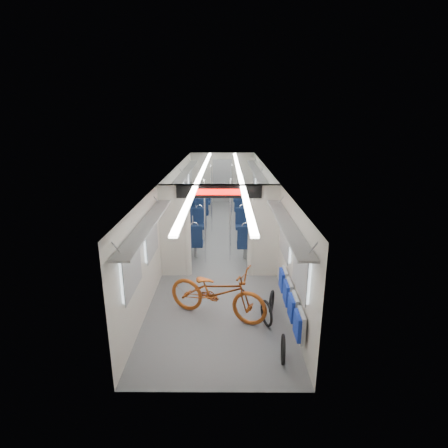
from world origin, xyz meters
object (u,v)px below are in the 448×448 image
Objects in this scene: seat_bay_near_left at (190,230)px; seat_bay_near_right at (251,231)px; bike_hoop_c at (271,303)px; bike_hoop_b at (266,314)px; stanchion_far_left at (211,199)px; stanchion_near_left at (205,222)px; stanchion_far_right at (231,198)px; stanchion_near_right at (230,221)px; seat_bay_far_right at (245,201)px; bike_hoop_a at (283,351)px; flip_bench at (290,300)px; seat_bay_far_left at (198,204)px; bicycle at (217,292)px.

seat_bay_near_right is (1.87, -0.08, 0.01)m from seat_bay_near_left.
bike_hoop_c is 0.23× the size of seat_bay_near_left.
bike_hoop_b is 6.02m from stanchion_far_left.
seat_bay_near_right is 0.92× the size of stanchion_near_left.
stanchion_far_left and stanchion_far_right have the same top height.
stanchion_far_left is at bearing 102.90° from stanchion_near_right.
seat_bay_far_right is at bearing 74.80° from stanchion_far_right.
stanchion_near_right is (-0.66, 3.17, 0.92)m from bike_hoop_b.
seat_bay_far_right is at bearing 90.92° from bike_hoop_a.
stanchion_far_left is (-1.42, 5.33, 0.94)m from bike_hoop_c.
flip_bench is 4.26m from seat_bay_near_right.
bike_hoop_b is 4.18m from seat_bay_near_right.
stanchion_far_left is at bearing 68.97° from seat_bay_near_left.
bike_hoop_c is at bearing -75.09° from stanchion_far_left.
stanchion_near_right is at bearing -91.56° from stanchion_far_right.
stanchion_far_left is at bearing -71.29° from seat_bay_far_left.
bike_hoop_b is at bearing -90.02° from seat_bay_far_right.
bike_hoop_a is 0.21× the size of stanchion_near_left.
stanchion_far_left is at bearing 88.67° from stanchion_near_left.
bike_hoop_b is at bearing -76.19° from seat_bay_far_left.
stanchion_far_right reaches higher than seat_bay_near_left.
seat_bay_near_left is 3.36m from seat_bay_far_left.
stanchion_far_right is at bearing 95.59° from bike_hoop_b.
bike_hoop_a is 0.23× the size of seat_bay_far_left.
stanchion_far_left reaches higher than seat_bay_near_right.
stanchion_near_right is at bearing -97.63° from seat_bay_far_right.
bike_hoop_b is at bearing -85.07° from bicycle.
bicycle is at bearing -81.88° from stanchion_near_left.
seat_bay_near_left is 0.89× the size of stanchion_far_left.
seat_bay_near_right is (-0.15, 5.23, 0.33)m from bike_hoop_a.
seat_bay_near_right reaches higher than seat_bay_near_left.
seat_bay_near_right is (0.00, 4.16, 0.32)m from bike_hoop_b.
seat_bay_far_left is (-2.03, 7.12, 0.33)m from bike_hoop_c.
flip_bench is 1.00× the size of seat_bay_far_left.
bicycle is 7.83m from seat_bay_far_right.
flip_bench is 4.08× the size of bike_hoop_b.
stanchion_near_left is 1.00× the size of stanchion_far_left.
stanchion_near_right reaches higher than seat_bay_far_right.
bike_hoop_a is at bearing -89.08° from seat_bay_far_right.
seat_bay_near_left is 0.89× the size of stanchion_near_right.
bicycle is at bearing -95.68° from stanchion_near_right.
bicycle is 2.94m from stanchion_near_right.
stanchion_near_left is at bearing -104.73° from seat_bay_far_right.
seat_bay_near_right is 1.34m from stanchion_near_right.
seat_bay_near_left is at bearing 36.24° from bicycle.
bike_hoop_b is at bearing -108.16° from bike_hoop_c.
bike_hoop_c is 0.23× the size of seat_bay_far_right.
bike_hoop_c is 0.20× the size of stanchion_far_right.
stanchion_near_right is at bearing -123.41° from seat_bay_near_right.
stanchion_near_right is (1.21, -4.43, 0.61)m from seat_bay_far_left.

